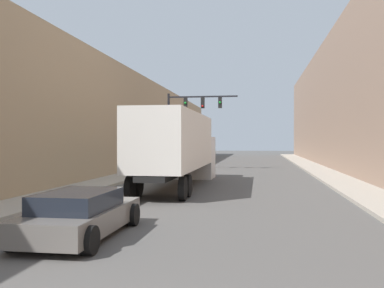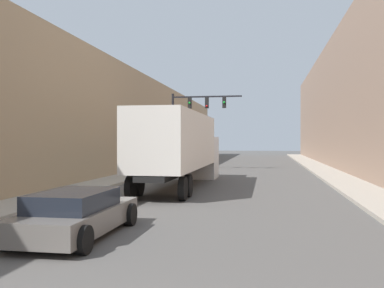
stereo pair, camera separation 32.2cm
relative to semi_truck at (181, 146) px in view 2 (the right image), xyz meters
name	(u,v)px [view 2 (the right image)]	position (x,y,z in m)	size (l,w,h in m)	color
sidewalk_right	(326,172)	(8.93, 11.28, -2.09)	(2.21, 80.00, 0.15)	#B2A899
sidewalk_left	(153,170)	(-4.58, 11.28, -2.09)	(2.21, 80.00, 0.15)	#B2A899
building_right	(384,95)	(13.04, 11.28, 3.63)	(6.00, 80.00, 11.60)	#997A66
building_left	(105,121)	(-8.68, 11.28, 1.87)	(6.00, 80.00, 8.07)	tan
semi_truck	(181,146)	(0.00, 0.00, 0.00)	(2.53, 13.01, 3.82)	silver
sedan_car	(77,214)	(-0.32, -12.03, -1.59)	(2.04, 4.51, 1.18)	slate
traffic_signal_gantry	(191,115)	(-1.77, 12.87, 2.39)	(5.88, 0.35, 6.40)	black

